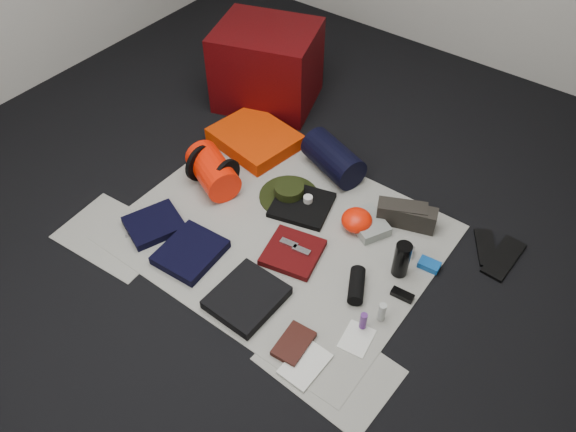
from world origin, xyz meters
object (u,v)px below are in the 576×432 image
Objects in this scene: red_cabinet at (267,66)px; stuff_sack at (213,171)px; navy_duffel at (333,158)px; water_bottle at (402,259)px; compact_camera at (404,250)px; paperback_book at (294,344)px; sleeping_pad at (255,138)px.

red_cabinet is 1.84× the size of stuff_sack.
navy_duffel is 1.87× the size of water_bottle.
red_cabinet is 1.67m from water_bottle.
water_bottle is at bearing -86.75° from compact_camera.
compact_camera is (0.65, -0.31, -0.08)m from navy_duffel.
paperback_book is (1.01, -0.58, -0.09)m from stuff_sack.
compact_camera is 0.48× the size of paperback_book.
stuff_sack is at bearing 175.67° from compact_camera.
stuff_sack is at bearing -84.38° from sleeping_pad.
sleeping_pad is at bearing 154.79° from compact_camera.
red_cabinet reaches higher than water_bottle.
navy_duffel is 4.03× the size of compact_camera.
red_cabinet is 0.92m from stuff_sack.
compact_camera is (-0.04, 0.13, -0.08)m from water_bottle.
water_bottle is 0.16m from compact_camera.
paperback_book is (1.28, -1.45, -0.24)m from red_cabinet.
sleeping_pad is 1.46m from paperback_book.
compact_camera is 0.80m from paperback_book.
navy_duffel reaches higher than sleeping_pad.
red_cabinet is 0.86m from navy_duffel.
stuff_sack is at bearing 145.37° from paperback_book.
sleeping_pad is 1.21m from compact_camera.
sleeping_pad is 5.19× the size of compact_camera.
sleeping_pad is 1.29× the size of navy_duffel.
paperback_book is (0.52, -1.09, -0.09)m from navy_duffel.
red_cabinet reaches higher than sleeping_pad.
red_cabinet is 1.65× the size of navy_duffel.
stuff_sack is 1.16m from compact_camera.
stuff_sack is 0.90× the size of navy_duffel.
stuff_sack is at bearing -90.68° from red_cabinet.
navy_duffel is at bearing 140.55° from compact_camera.
compact_camera is (1.14, 0.20, -0.08)m from stuff_sack.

